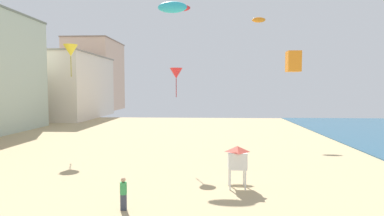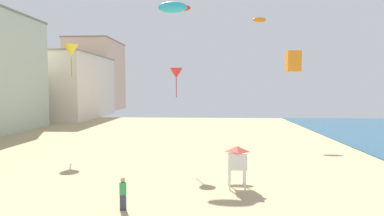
{
  "view_description": "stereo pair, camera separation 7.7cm",
  "coord_description": "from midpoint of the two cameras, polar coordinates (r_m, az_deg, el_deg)",
  "views": [
    {
      "loc": [
        6.29,
        -2.48,
        6.01
      ],
      "look_at": [
        5.05,
        20.14,
        4.56
      ],
      "focal_mm": 29.04,
      "sensor_mm": 36.0,
      "label": 1
    },
    {
      "loc": [
        6.36,
        -2.48,
        6.01
      ],
      "look_at": [
        5.05,
        20.14,
        4.56
      ],
      "focal_mm": 29.04,
      "sensor_mm": 36.0,
      "label": 2
    }
  ],
  "objects": [
    {
      "name": "kite_yellow_delta",
      "position": [
        32.58,
        -21.27,
        9.81
      ],
      "size": [
        1.36,
        1.36,
        3.1
      ],
      "color": "yellow"
    },
    {
      "name": "lifeguard_stand",
      "position": [
        19.04,
        8.38,
        -9.03
      ],
      "size": [
        1.1,
        1.1,
        2.55
      ],
      "rotation": [
        0.0,
        0.0,
        -0.37
      ],
      "color": "white",
      "rests_on": "ground"
    },
    {
      "name": "boardwalk_hotel_far",
      "position": [
        69.35,
        -23.31,
        3.68
      ],
      "size": [
        17.26,
        20.92,
        12.74
      ],
      "color": "silver",
      "rests_on": "ground"
    },
    {
      "name": "kite_flyer",
      "position": [
        16.16,
        -12.43,
        -14.79
      ],
      "size": [
        0.34,
        0.34,
        1.64
      ],
      "rotation": [
        0.0,
        0.0,
        1.48
      ],
      "color": "#383D4C",
      "rests_on": "ground"
    },
    {
      "name": "boardwalk_hotel_distant",
      "position": [
        89.12,
        -17.14,
        5.7
      ],
      "size": [
        11.75,
        17.12,
        18.82
      ],
      "color": "beige",
      "rests_on": "ground"
    },
    {
      "name": "kite_red_parafoil",
      "position": [
        30.94,
        -1.7,
        17.88
      ],
      "size": [
        1.55,
        0.43,
        0.6
      ],
      "color": "red"
    },
    {
      "name": "kite_cyan_parafoil",
      "position": [
        27.39,
        -3.51,
        17.99
      ],
      "size": [
        2.46,
        0.68,
        0.95
      ],
      "color": "#2DB7CC"
    },
    {
      "name": "kite_orange_box",
      "position": [
        17.75,
        18.2,
        8.13
      ],
      "size": [
        0.7,
        0.7,
        1.11
      ],
      "color": "orange"
    },
    {
      "name": "kite_red_delta",
      "position": [
        24.78,
        -2.82,
        6.38
      ],
      "size": [
        1.02,
        1.02,
        2.32
      ],
      "color": "red"
    },
    {
      "name": "kite_orange_parafoil",
      "position": [
        41.23,
        12.3,
        15.54
      ],
      "size": [
        1.69,
        0.47,
        0.66
      ],
      "color": "orange"
    }
  ]
}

